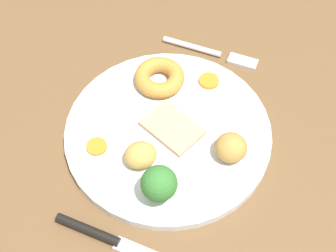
% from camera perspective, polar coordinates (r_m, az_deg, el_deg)
% --- Properties ---
extents(dining_table, '(1.20, 0.84, 0.04)m').
position_cam_1_polar(dining_table, '(0.74, 0.02, -0.06)').
color(dining_table, brown).
rests_on(dining_table, ground).
extents(dinner_plate, '(0.28, 0.28, 0.01)m').
position_cam_1_polar(dinner_plate, '(0.70, 0.00, -0.79)').
color(dinner_plate, white).
rests_on(dinner_plate, dining_table).
extents(meat_slice_main, '(0.08, 0.09, 0.01)m').
position_cam_1_polar(meat_slice_main, '(0.69, 0.46, -0.21)').
color(meat_slice_main, tan).
rests_on(meat_slice_main, dinner_plate).
extents(yorkshire_pudding, '(0.07, 0.07, 0.02)m').
position_cam_1_polar(yorkshire_pudding, '(0.74, -0.96, 5.48)').
color(yorkshire_pudding, '#C68938').
rests_on(yorkshire_pudding, dinner_plate).
extents(roast_potato_left, '(0.06, 0.06, 0.03)m').
position_cam_1_polar(roast_potato_left, '(0.65, -3.11, -3.28)').
color(roast_potato_left, tan).
rests_on(roast_potato_left, dinner_plate).
extents(roast_potato_right, '(0.06, 0.06, 0.04)m').
position_cam_1_polar(roast_potato_right, '(0.66, 7.09, -2.41)').
color(roast_potato_right, '#BC8C42').
rests_on(roast_potato_right, dinner_plate).
extents(carrot_coin_front, '(0.03, 0.03, 0.01)m').
position_cam_1_polar(carrot_coin_front, '(0.75, 4.61, 5.06)').
color(carrot_coin_front, orange).
rests_on(carrot_coin_front, dinner_plate).
extents(carrot_coin_back, '(0.03, 0.03, 0.00)m').
position_cam_1_polar(carrot_coin_back, '(0.68, -8.01, -2.29)').
color(carrot_coin_back, orange).
rests_on(carrot_coin_back, dinner_plate).
extents(broccoli_floret, '(0.05, 0.05, 0.06)m').
position_cam_1_polar(broccoli_floret, '(0.61, -1.01, -6.52)').
color(broccoli_floret, '#8CB766').
rests_on(broccoli_floret, dinner_plate).
extents(fork, '(0.02, 0.15, 0.01)m').
position_cam_1_polar(fork, '(0.80, 5.03, 8.19)').
color(fork, silver).
rests_on(fork, dining_table).
extents(knife, '(0.03, 0.19, 0.01)m').
position_cam_1_polar(knife, '(0.63, -6.29, -12.62)').
color(knife, black).
rests_on(knife, dining_table).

